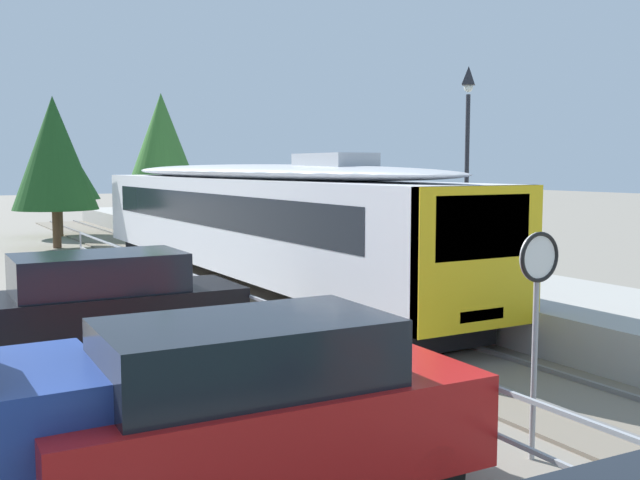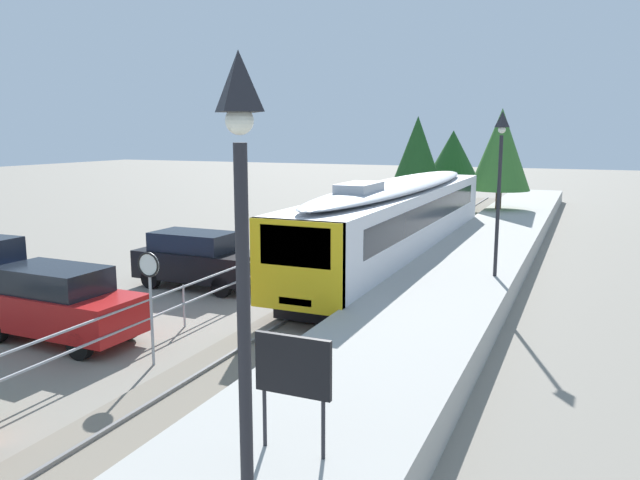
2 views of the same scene
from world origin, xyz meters
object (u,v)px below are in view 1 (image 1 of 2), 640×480
at_px(platform_lamp_mid_platform, 468,127).
at_px(speed_limit_sign, 538,288).
at_px(parked_suv_black, 108,307).
at_px(parked_suv_red, 260,411).
at_px(commuter_train, 247,215).

relative_size(platform_lamp_mid_platform, speed_limit_sign, 1.91).
distance_m(platform_lamp_mid_platform, speed_limit_sign, 11.65).
xyz_separation_m(platform_lamp_mid_platform, parked_suv_black, (-10.21, -2.24, -3.56)).
height_order(platform_lamp_mid_platform, parked_suv_black, platform_lamp_mid_platform).
bearing_deg(platform_lamp_mid_platform, parked_suv_red, -139.58).
relative_size(commuter_train, platform_lamp_mid_platform, 3.81).
bearing_deg(commuter_train, speed_limit_sign, -99.28).
bearing_deg(speed_limit_sign, parked_suv_red, 172.62).
distance_m(commuter_train, parked_suv_red, 14.25).
relative_size(speed_limit_sign, parked_suv_black, 0.61).
relative_size(platform_lamp_mid_platform, parked_suv_black, 1.16).
bearing_deg(parked_suv_red, platform_lamp_mid_platform, 40.42).
height_order(speed_limit_sign, parked_suv_black, speed_limit_sign).
bearing_deg(platform_lamp_mid_platform, speed_limit_sign, -126.49).
distance_m(speed_limit_sign, parked_suv_red, 3.64).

